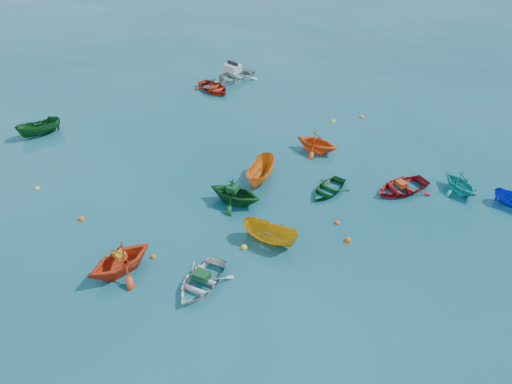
{
  "coord_description": "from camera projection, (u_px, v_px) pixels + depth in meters",
  "views": [
    {
      "loc": [
        -1.1,
        -17.95,
        16.46
      ],
      "look_at": [
        0.0,
        5.0,
        0.4
      ],
      "focal_mm": 35.0,
      "sensor_mm": 36.0,
      "label": 1
    }
  ],
  "objects": [
    {
      "name": "dinghy_orange_w",
      "position": [
        122.0,
        271.0,
        23.4
      ],
      "size": [
        4.25,
        4.22,
        1.7
      ],
      "primitive_type": "imported",
      "rotation": [
        0.0,
        0.0,
        -0.84
      ],
      "color": "red",
      "rests_on": "ground"
    },
    {
      "name": "ground",
      "position": [
        261.0,
        258.0,
        24.17
      ],
      "size": [
        160.0,
        160.0,
        0.0
      ],
      "primitive_type": "plane",
      "color": "#0A424F",
      "rests_on": "ground"
    },
    {
      "name": "sampan_orange_n",
      "position": [
        261.0,
        180.0,
        29.73
      ],
      "size": [
        2.37,
        3.55,
        1.28
      ],
      "primitive_type": "imported",
      "rotation": [
        0.0,
        0.0,
        -0.37
      ],
      "color": "orange",
      "rests_on": "ground"
    },
    {
      "name": "buoy_or_b",
      "position": [
        337.0,
        223.0,
        26.36
      ],
      "size": [
        0.29,
        0.29,
        0.29
      ],
      "primitive_type": "sphere",
      "color": "#DA5A0B",
      "rests_on": "ground"
    },
    {
      "name": "dinghy_orange_far",
      "position": [
        316.0,
        151.0,
        32.56
      ],
      "size": [
        3.74,
        3.63,
        1.5
      ],
      "primitive_type": "imported",
      "rotation": [
        0.0,
        0.0,
        0.97
      ],
      "color": "#F35B16",
      "rests_on": "ground"
    },
    {
      "name": "sampan_green_far",
      "position": [
        41.0,
        135.0,
        34.36
      ],
      "size": [
        3.13,
        2.53,
        1.16
      ],
      "primitive_type": "imported",
      "rotation": [
        0.0,
        0.0,
        -1.01
      ],
      "color": "#114C18",
      "rests_on": "ground"
    },
    {
      "name": "dinghy_red_ne",
      "position": [
        401.0,
        190.0,
        28.86
      ],
      "size": [
        4.02,
        3.53,
        0.7
      ],
      "primitive_type": "imported",
      "rotation": [
        0.0,
        0.0,
        -1.16
      ],
      "color": "#A20D15",
      "rests_on": "ground"
    },
    {
      "name": "sampan_yellow_mid",
      "position": [
        270.0,
        242.0,
        25.13
      ],
      "size": [
        3.2,
        2.56,
        1.18
      ],
      "primitive_type": "imported",
      "rotation": [
        0.0,
        0.0,
        1.03
      ],
      "color": "gold",
      "rests_on": "ground"
    },
    {
      "name": "buoy_or_a",
      "position": [
        153.0,
        257.0,
        24.2
      ],
      "size": [
        0.29,
        0.29,
        0.29
      ],
      "primitive_type": "sphere",
      "color": "orange",
      "rests_on": "ground"
    },
    {
      "name": "buoy_or_d",
      "position": [
        348.0,
        241.0,
        25.2
      ],
      "size": [
        0.38,
        0.38,
        0.38
      ],
      "primitive_type": "sphere",
      "color": "#DF4E0C",
      "rests_on": "ground"
    },
    {
      "name": "dinghy_red_far",
      "position": [
        214.0,
        91.0,
        40.54
      ],
      "size": [
        3.89,
        4.07,
        0.69
      ],
      "primitive_type": "imported",
      "rotation": [
        0.0,
        0.0,
        0.65
      ],
      "color": "#B5220F",
      "rests_on": "ground"
    },
    {
      "name": "buoy_or_e",
      "position": [
        362.0,
        117.0,
        36.57
      ],
      "size": [
        0.33,
        0.33,
        0.33
      ],
      "primitive_type": "sphere",
      "color": "orange",
      "rests_on": "ground"
    },
    {
      "name": "dinghy_cyan_se",
      "position": [
        458.0,
        191.0,
        28.79
      ],
      "size": [
        2.84,
        3.04,
        1.3
      ],
      "primitive_type": "imported",
      "rotation": [
        0.0,
        0.0,
        0.35
      ],
      "color": "teal",
      "rests_on": "ground"
    },
    {
      "name": "dinghy_green_e",
      "position": [
        328.0,
        192.0,
        28.76
      ],
      "size": [
        3.29,
        3.38,
        0.57
      ],
      "primitive_type": "imported",
      "rotation": [
        0.0,
        0.0,
        -0.71
      ],
      "color": "#124D1E",
      "rests_on": "ground"
    },
    {
      "name": "tarp_orange_b",
      "position": [
        401.0,
        184.0,
        28.54
      ],
      "size": [
        0.64,
        0.72,
        0.29
      ],
      "primitive_type": "cube",
      "rotation": [
        0.0,
        0.0,
        -1.16
      ],
      "color": "#BC3F13",
      "rests_on": "dinghy_red_ne"
    },
    {
      "name": "buoy_ye_a",
      "position": [
        272.0,
        239.0,
        25.34
      ],
      "size": [
        0.35,
        0.35,
        0.35
      ],
      "primitive_type": "sphere",
      "color": "yellow",
      "rests_on": "ground"
    },
    {
      "name": "motorboat_white",
      "position": [
        233.0,
        80.0,
        42.46
      ],
      "size": [
        5.16,
        5.09,
        1.48
      ],
      "primitive_type": "imported",
      "rotation": [
        0.0,
        0.0,
        -0.83
      ],
      "color": "silver",
      "rests_on": "ground"
    },
    {
      "name": "buoy_ye_e",
      "position": [
        333.0,
        122.0,
        36.02
      ],
      "size": [
        0.33,
        0.33,
        0.33
      ],
      "primitive_type": "sphere",
      "color": "yellow",
      "rests_on": "ground"
    },
    {
      "name": "dinghy_white_near",
      "position": [
        201.0,
        285.0,
        22.67
      ],
      "size": [
        3.55,
        3.91,
        0.66
      ],
      "primitive_type": "imported",
      "rotation": [
        0.0,
        0.0,
        -0.51
      ],
      "color": "silver",
      "rests_on": "ground"
    },
    {
      "name": "buoy_ye_c",
      "position": [
        244.0,
        248.0,
        24.76
      ],
      "size": [
        0.36,
        0.36,
        0.36
      ],
      "primitive_type": "sphere",
      "color": "yellow",
      "rests_on": "ground"
    },
    {
      "name": "tarp_green_a",
      "position": [
        202.0,
        276.0,
        22.45
      ],
      "size": [
        0.88,
        0.81,
        0.34
      ],
      "primitive_type": "cube",
      "rotation": [
        0.0,
        0.0,
        -0.51
      ],
      "color": "#11441F",
      "rests_on": "dinghy_white_near"
    },
    {
      "name": "dinghy_green_n",
      "position": [
        235.0,
        203.0,
        27.88
      ],
      "size": [
        3.87,
        3.69,
        1.58
      ],
      "primitive_type": "imported",
      "rotation": [
        0.0,
        0.0,
        1.09
      ],
      "color": "#114C1C",
      "rests_on": "ground"
    },
    {
      "name": "buoy_ye_d",
      "position": [
        37.0,
        189.0,
        29.0
      ],
      "size": [
        0.3,
        0.3,
        0.3
      ],
      "primitive_type": "sphere",
      "color": "yellow",
      "rests_on": "ground"
    },
    {
      "name": "tarp_orange_a",
      "position": [
        120.0,
        255.0,
        22.86
      ],
      "size": [
        0.72,
        0.73,
        0.28
      ],
      "primitive_type": "cube",
      "rotation": [
        0.0,
        0.0,
        -0.84
      ],
      "color": "orange",
      "rests_on": "dinghy_orange_w"
    },
    {
      "name": "buoy_or_c",
      "position": [
        82.0,
        219.0,
        26.63
      ],
      "size": [
        0.34,
        0.34,
        0.34
      ],
      "primitive_type": "sphere",
      "color": "#EA580C",
      "rests_on": "ground"
    },
    {
      "name": "tarp_green_b",
      "position": [
        233.0,
        188.0,
        27.36
      ],
      "size": [
        0.79,
        0.86,
        0.34
      ],
      "primitive_type": "cube",
      "rotation": [
        0.0,
        0.0,
        1.09
      ],
      "color": "#10431E",
      "rests_on": "dinghy_green_n"
    }
  ]
}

